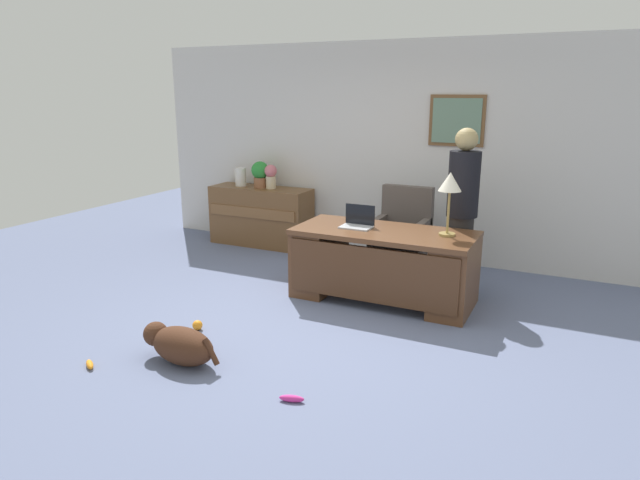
{
  "coord_description": "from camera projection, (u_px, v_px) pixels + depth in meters",
  "views": [
    {
      "loc": [
        2.18,
        -4.21,
        2.1
      ],
      "look_at": [
        -0.01,
        0.3,
        0.75
      ],
      "focal_mm": 31.25,
      "sensor_mm": 36.0,
      "label": 1
    }
  ],
  "objects": [
    {
      "name": "desk",
      "position": [
        383.0,
        263.0,
        5.67
      ],
      "size": [
        1.82,
        0.82,
        0.74
      ],
      "color": "brown",
      "rests_on": "ground_plane"
    },
    {
      "name": "dog_toy_ball",
      "position": [
        197.0,
        325.0,
        5.04
      ],
      "size": [
        0.09,
        0.09,
        0.09
      ],
      "primitive_type": "sphere",
      "color": "orange",
      "rests_on": "ground_plane"
    },
    {
      "name": "vase_with_flowers",
      "position": [
        271.0,
        175.0,
        7.54
      ],
      "size": [
        0.17,
        0.17,
        0.32
      ],
      "color": "#CBB68F",
      "rests_on": "credenza"
    },
    {
      "name": "person_standing",
      "position": [
        462.0,
        210.0,
        5.77
      ],
      "size": [
        0.32,
        0.32,
        1.74
      ],
      "color": "#262323",
      "rests_on": "ground_plane"
    },
    {
      "name": "armchair",
      "position": [
        402.0,
        236.0,
        6.46
      ],
      "size": [
        0.6,
        0.59,
        1.03
      ],
      "color": "#564C47",
      "rests_on": "ground_plane"
    },
    {
      "name": "dog_lying",
      "position": [
        179.0,
        344.0,
        4.41
      ],
      "size": [
        0.75,
        0.33,
        0.3
      ],
      "color": "#472819",
      "rests_on": "ground_plane"
    },
    {
      "name": "desk_lamp",
      "position": [
        450.0,
        186.0,
        5.28
      ],
      "size": [
        0.22,
        0.22,
        0.62
      ],
      "color": "#9E8447",
      "rests_on": "desk"
    },
    {
      "name": "vase_empty",
      "position": [
        241.0,
        177.0,
        7.76
      ],
      "size": [
        0.15,
        0.15,
        0.25
      ],
      "primitive_type": "cylinder",
      "color": "silver",
      "rests_on": "credenza"
    },
    {
      "name": "dog_toy_plush",
      "position": [
        292.0,
        398.0,
        3.88
      ],
      "size": [
        0.19,
        0.1,
        0.05
      ],
      "primitive_type": "ellipsoid",
      "rotation": [
        0.0,
        0.0,
        0.28
      ],
      "color": "#D8338C",
      "rests_on": "ground_plane"
    },
    {
      "name": "ground_plane",
      "position": [
        307.0,
        326.0,
        5.12
      ],
      "size": [
        12.0,
        12.0,
        0.0
      ],
      "primitive_type": "plane",
      "color": "slate"
    },
    {
      "name": "back_wall",
      "position": [
        400.0,
        152.0,
        7.03
      ],
      "size": [
        7.0,
        0.16,
        2.7
      ],
      "color": "silver",
      "rests_on": "ground_plane"
    },
    {
      "name": "dog_toy_bone",
      "position": [
        90.0,
        364.0,
        4.36
      ],
      "size": [
        0.15,
        0.13,
        0.05
      ],
      "primitive_type": "ellipsoid",
      "rotation": [
        0.0,
        0.0,
        5.68
      ],
      "color": "orange",
      "rests_on": "ground_plane"
    },
    {
      "name": "potted_plant",
      "position": [
        260.0,
        173.0,
        7.6
      ],
      "size": [
        0.24,
        0.24,
        0.36
      ],
      "color": "brown",
      "rests_on": "credenza"
    },
    {
      "name": "laptop",
      "position": [
        358.0,
        222.0,
        5.74
      ],
      "size": [
        0.32,
        0.22,
        0.22
      ],
      "color": "#B2B5BA",
      "rests_on": "desk"
    },
    {
      "name": "credenza",
      "position": [
        261.0,
        216.0,
        7.76
      ],
      "size": [
        1.43,
        0.5,
        0.81
      ],
      "color": "brown",
      "rests_on": "ground_plane"
    }
  ]
}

